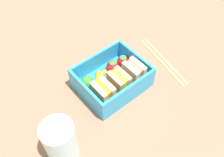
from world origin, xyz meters
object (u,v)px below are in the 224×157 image
object	(u,v)px
sandwich_center	(103,93)
strawberry_left	(113,66)
sandwich_left	(134,72)
drinking_glass	(61,141)
carrot_stick_far_left	(105,73)
sandwich_center_left	(119,82)
strawberry_far_left	(123,61)
carrot_stick_left	(97,79)
broccoli_floret	(87,83)
chopstick_pair	(163,61)

from	to	relation	value
sandwich_center	strawberry_left	world-z (taller)	sandwich_center
sandwich_left	drinking_glass	size ratio (longest dim) A/B	0.52
strawberry_left	carrot_stick_far_left	size ratio (longest dim) A/B	0.82
sandwich_center_left	strawberry_far_left	world-z (taller)	sandwich_center_left
strawberry_left	drinking_glass	distance (cm)	22.81
drinking_glass	sandwich_center	bearing A→B (deg)	-162.44
sandwich_center_left	carrot_stick_left	xyz separation A→B (cm)	(2.40, -5.13, -1.93)
carrot_stick_far_left	carrot_stick_left	xyz separation A→B (cm)	(2.74, 0.54, 0.09)
strawberry_left	sandwich_center	bearing A→B (deg)	36.32
broccoli_floret	carrot_stick_far_left	bearing A→B (deg)	-169.71
carrot_stick_far_left	drinking_glass	size ratio (longest dim) A/B	0.47
sandwich_center	strawberry_left	size ratio (longest dim) A/B	1.35
strawberry_far_left	carrot_stick_left	size ratio (longest dim) A/B	0.77
sandwich_center	strawberry_far_left	world-z (taller)	sandwich_center
sandwich_center_left	drinking_glass	bearing A→B (deg)	13.30
strawberry_far_left	chopstick_pair	bearing A→B (deg)	152.48
strawberry_far_left	broccoli_floret	distance (cm)	11.29
strawberry_left	strawberry_far_left	bearing A→B (deg)	176.19
broccoli_floret	chopstick_pair	distance (cm)	21.87
sandwich_center_left	chopstick_pair	distance (cm)	15.83
broccoli_floret	carrot_stick_left	bearing A→B (deg)	-170.53
strawberry_far_left	carrot_stick_far_left	xyz separation A→B (cm)	(5.28, -0.68, -1.06)
sandwich_center_left	carrot_stick_far_left	size ratio (longest dim) A/B	1.10
broccoli_floret	sandwich_center_left	bearing A→B (deg)	140.84
carrot_stick_left	strawberry_left	bearing A→B (deg)	-179.16
strawberry_left	broccoli_floret	distance (cm)	8.16
sandwich_center	carrot_stick_left	distance (cm)	5.90
sandwich_left	drinking_glass	distance (cm)	23.20
strawberry_left	carrot_stick_far_left	bearing A→B (deg)	-12.52
broccoli_floret	drinking_glass	size ratio (longest dim) A/B	0.42
sandwich_left	broccoli_floret	world-z (taller)	sandwich_left
chopstick_pair	drinking_glass	distance (cm)	34.19
sandwich_left	sandwich_center	distance (cm)	9.20
carrot_stick_far_left	broccoli_floret	xyz separation A→B (cm)	(5.97, 1.08, 1.93)
sandwich_center	carrot_stick_far_left	size ratio (longest dim) A/B	1.10
sandwich_center_left	sandwich_center	bearing A→B (deg)	0.00
carrot_stick_far_left	drinking_glass	world-z (taller)	drinking_glass
sandwich_center_left	chopstick_pair	xyz separation A→B (cm)	(-15.46, 0.14, -3.37)
strawberry_far_left	chopstick_pair	world-z (taller)	strawberry_far_left
strawberry_far_left	broccoli_floret	bearing A→B (deg)	2.04
strawberry_far_left	sandwich_center	bearing A→B (deg)	26.02
drinking_glass	sandwich_center_left	bearing A→B (deg)	-166.70
chopstick_pair	sandwich_center_left	bearing A→B (deg)	-0.53
drinking_glass	chopstick_pair	bearing A→B (deg)	-172.96
carrot_stick_far_left	chopstick_pair	distance (cm)	16.26
sandwich_left	sandwich_center_left	distance (cm)	4.60
broccoli_floret	strawberry_left	bearing A→B (deg)	-175.69
sandwich_center	carrot_stick_left	xyz separation A→B (cm)	(-2.20, -5.13, -1.93)
strawberry_far_left	carrot_stick_left	bearing A→B (deg)	-0.99
strawberry_far_left	strawberry_left	bearing A→B (deg)	-3.81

